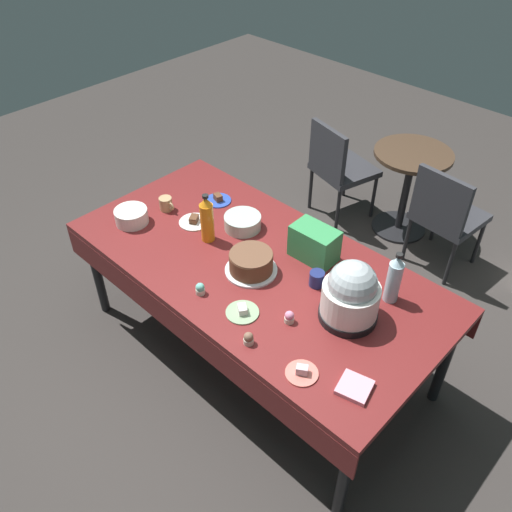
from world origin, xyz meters
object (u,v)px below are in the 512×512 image
Objects in this scene: dessert_plate_white at (194,221)px; maroon_chair_left at (338,165)px; cupcake_mint at (248,339)px; round_cafe_table at (409,177)px; potluck_table at (256,271)px; slow_cooker at (351,294)px; coffee_mug_tan at (166,204)px; dessert_plate_cobalt at (218,199)px; maroon_chair_right at (446,213)px; cupcake_lemon at (289,317)px; coffee_mug_navy at (317,279)px; soda_carton at (314,243)px; dessert_plate_coral at (302,372)px; cupcake_rose at (200,289)px; dessert_plate_sage at (242,311)px; ceramic_snack_bowl at (131,216)px; soda_bottle_water at (394,279)px; soda_bottle_orange_juice at (207,219)px; glass_salad_bowl at (243,222)px; frosted_layer_cake at (251,263)px.

dessert_plate_white is 1.57m from maroon_chair_left.
round_cafe_table is (-0.43, 2.23, -0.28)m from cupcake_mint.
slow_cooker is (0.62, 0.02, 0.22)m from potluck_table.
coffee_mug_tan is at bearing -178.54° from potluck_table.
dessert_plate_cobalt reaches higher than round_cafe_table.
cupcake_lemon is at bearing -88.78° from maroon_chair_right.
coffee_mug_tan is 1.00× the size of coffee_mug_navy.
soda_carton is (-0.16, 0.17, 0.06)m from coffee_mug_navy.
cupcake_rose is at bearing 177.60° from dessert_plate_coral.
dessert_plate_sage is at bearing -36.08° from dessert_plate_cobalt.
round_cafe_table is at bearing 69.73° from dessert_plate_cobalt.
cupcake_rose is at bearing -96.07° from potluck_table.
ceramic_snack_bowl is 0.38m from dessert_plate_white.
soda_bottle_water is (0.70, 0.28, 0.20)m from potluck_table.
slow_cooker is at bearing 50.42° from cupcake_lemon.
cupcake_lemon is at bearing -24.96° from dessert_plate_cobalt.
soda_bottle_orange_juice is at bearing -2.84° from coffee_mug_tan.
glass_salad_bowl is at bearing -98.43° from round_cafe_table.
cupcake_lemon reaches higher than dessert_plate_white.
maroon_chair_right is at bearing 56.17° from ceramic_snack_bowl.
cupcake_mint reaches higher than dessert_plate_white.
dessert_plate_cobalt is at bearing 128.69° from soda_bottle_orange_juice.
cupcake_mint is at bearing -26.45° from dessert_plate_white.
dessert_plate_coral is 0.73m from cupcake_rose.
dessert_plate_white is at bearing 155.99° from dessert_plate_sage.
frosted_layer_cake is 0.37m from soda_carton.
dessert_plate_cobalt is 2.52× the size of cupcake_rose.
cupcake_mint is at bearing -116.88° from slow_cooker.
maroon_chair_left is 0.96m from maroon_chair_right.
coffee_mug_navy is (-0.02, 0.54, 0.01)m from cupcake_mint.
dessert_plate_coral is at bearing -15.05° from coffee_mug_tan.
potluck_table is 8.46× the size of soda_carton.
dessert_plate_cobalt is at bearing 163.83° from glass_salad_bowl.
dessert_plate_cobalt is at bearing -110.27° from round_cafe_table.
slow_cooker reaches higher than round_cafe_table.
soda_bottle_orange_juice is at bearing -176.45° from slow_cooker.
dessert_plate_cobalt is (-0.32, 0.09, -0.03)m from glass_salad_bowl.
coffee_mug_navy is (0.40, 0.48, 0.01)m from cupcake_rose.
soda_carton reaches higher than dessert_plate_sage.
slow_cooker is 5.10× the size of cupcake_rose.
frosted_layer_cake reaches higher than dessert_plate_coral.
ceramic_snack_bowl is 0.65× the size of soda_bottle_orange_juice.
dessert_plate_cobalt reaches higher than dessert_plate_white.
soda_carton reaches higher than ceramic_snack_bowl.
glass_salad_bowl is 1.32× the size of dessert_plate_sage.
coffee_mug_navy is at bearing 102.85° from cupcake_lemon.
dessert_plate_white is 2.79× the size of cupcake_lemon.
frosted_layer_cake is 1.70× the size of dessert_plate_sage.
dessert_plate_white is (-0.76, 0.34, 0.00)m from dessert_plate_sage.
round_cafe_table is at bearing 103.73° from coffee_mug_navy.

